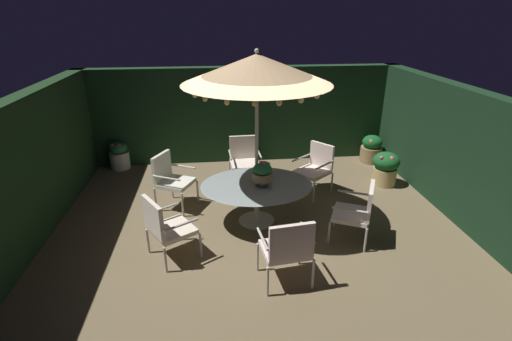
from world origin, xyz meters
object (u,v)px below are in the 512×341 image
object	(u,v)px
patio_umbrella	(257,69)
potted_plant_back_center	(119,155)
centerpiece_planter	(262,173)
potted_plant_left_near	(385,168)
patio_chair_northeast	(165,225)
patio_chair_southwest	(244,158)
patio_chair_north	(170,177)
potted_plant_front_corner	(251,150)
patio_dining_table	(257,190)
patio_chair_southeast	(358,209)
patio_chair_south	(316,166)
patio_chair_east	(288,247)
potted_plant_left_far	(371,149)

from	to	relation	value
patio_umbrella	potted_plant_back_center	xyz separation A→B (m)	(-2.87, 2.72, -2.27)
centerpiece_planter	potted_plant_left_near	distance (m)	3.11
centerpiece_planter	patio_chair_northeast	size ratio (longest dim) A/B	0.43
patio_chair_northeast	patio_chair_southwest	bearing A→B (deg)	62.17
patio_chair_north	potted_plant_front_corner	distance (m)	2.52
patio_dining_table	potted_plant_back_center	xyz separation A→B (m)	(-2.87, 2.72, -0.29)
patio_chair_southwest	potted_plant_back_center	world-z (taller)	patio_chair_southwest
patio_chair_north	patio_chair_southeast	distance (m)	3.35
patio_chair_south	patio_chair_southwest	size ratio (longest dim) A/B	1.00
patio_chair_south	potted_plant_left_near	size ratio (longest dim) A/B	1.39
patio_umbrella	patio_chair_east	size ratio (longest dim) A/B	2.85
patio_umbrella	patio_chair_southwest	world-z (taller)	patio_umbrella
patio_chair_northeast	potted_plant_left_near	size ratio (longest dim) A/B	1.41
patio_dining_table	patio_chair_northeast	world-z (taller)	patio_chair_northeast
patio_dining_table	potted_plant_back_center	world-z (taller)	patio_dining_table
patio_chair_northeast	patio_chair_southwest	size ratio (longest dim) A/B	1.02
potted_plant_left_far	patio_dining_table	bearing A→B (deg)	-140.75
patio_dining_table	centerpiece_planter	size ratio (longest dim) A/B	4.38
patio_chair_southeast	potted_plant_back_center	xyz separation A→B (m)	(-4.38, 3.44, -0.23)
centerpiece_planter	patio_chair_southwest	size ratio (longest dim) A/B	0.44
centerpiece_planter	potted_plant_left_far	bearing A→B (deg)	40.94
patio_chair_southwest	potted_plant_left_near	size ratio (longest dim) A/B	1.38
patio_chair_southeast	potted_plant_back_center	size ratio (longest dim) A/B	1.48
centerpiece_planter	patio_chair_south	bearing A→B (deg)	43.14
patio_umbrella	potted_plant_back_center	world-z (taller)	patio_umbrella
patio_chair_east	patio_chair_southeast	distance (m)	1.59
patio_chair_northeast	patio_chair_east	world-z (taller)	patio_chair_east
potted_plant_back_center	centerpiece_planter	bearing A→B (deg)	-43.40
patio_chair_south	patio_chair_north	bearing A→B (deg)	-173.44
patio_dining_table	patio_umbrella	distance (m)	1.98
patio_chair_northeast	patio_chair_southeast	size ratio (longest dim) A/B	1.03
potted_plant_front_corner	patio_chair_north	bearing A→B (deg)	-131.24
patio_chair_east	potted_plant_left_far	world-z (taller)	patio_chair_east
patio_umbrella	patio_chair_north	distance (m)	2.60
patio_chair_east	potted_plant_back_center	world-z (taller)	patio_chair_east
patio_chair_southwest	patio_chair_northeast	bearing A→B (deg)	-117.83
patio_chair_northeast	potted_plant_back_center	distance (m)	3.89
patio_chair_north	patio_chair_south	world-z (taller)	patio_chair_north
patio_dining_table	patio_umbrella	world-z (taller)	patio_umbrella
patio_dining_table	patio_chair_south	size ratio (longest dim) A/B	1.92
patio_chair_east	patio_chair_south	xyz separation A→B (m)	(1.09, 2.72, -0.04)
patio_chair_north	patio_chair_southeast	bearing A→B (deg)	-25.94
centerpiece_planter	patio_chair_south	size ratio (longest dim) A/B	0.44
patio_umbrella	potted_plant_back_center	distance (m)	4.56
patio_chair_southeast	centerpiece_planter	bearing A→B (deg)	155.58
patio_chair_northeast	patio_chair_southeast	xyz separation A→B (m)	(2.93, 0.16, -0.01)
patio_dining_table	patio_umbrella	size ratio (longest dim) A/B	0.65
potted_plant_back_center	patio_chair_southeast	bearing A→B (deg)	-38.17
patio_dining_table	potted_plant_back_center	size ratio (longest dim) A/B	2.89
patio_chair_north	potted_plant_back_center	world-z (taller)	patio_chair_north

